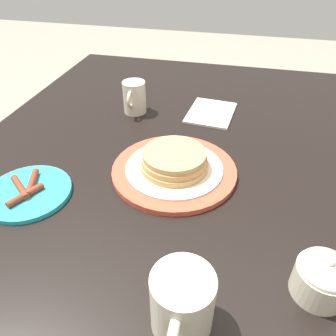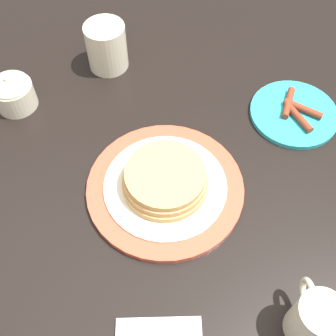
# 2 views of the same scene
# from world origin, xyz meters

# --- Properties ---
(ground_plane) EXTENTS (8.00, 8.00, 0.00)m
(ground_plane) POSITION_xyz_m (0.00, 0.00, 0.00)
(ground_plane) COLOR gray
(dining_table) EXTENTS (1.42, 1.03, 0.74)m
(dining_table) POSITION_xyz_m (0.00, 0.00, 0.64)
(dining_table) COLOR black
(dining_table) RESTS_ON ground_plane
(pancake_plate) EXTENTS (0.28, 0.28, 0.06)m
(pancake_plate) POSITION_xyz_m (0.01, 0.01, 0.76)
(pancake_plate) COLOR #DB5138
(pancake_plate) RESTS_ON dining_table
(side_plate_bacon) EXTENTS (0.18, 0.18, 0.02)m
(side_plate_bacon) POSITION_xyz_m (0.16, -0.27, 0.75)
(side_plate_bacon) COLOR #2DADBC
(side_plate_bacon) RESTS_ON dining_table
(coffee_mug) EXTENTS (0.12, 0.09, 0.10)m
(coffee_mug) POSITION_xyz_m (0.35, 0.10, 0.79)
(coffee_mug) COLOR beige
(coffee_mug) RESTS_ON dining_table
(creamer_pitcher) EXTENTS (0.11, 0.07, 0.10)m
(creamer_pitcher) POSITION_xyz_m (-0.25, -0.16, 0.79)
(creamer_pitcher) COLOR beige
(creamer_pitcher) RESTS_ON dining_table
(sugar_bowl) EXTENTS (0.08, 0.08, 0.08)m
(sugar_bowl) POSITION_xyz_m (0.25, 0.29, 0.78)
(sugar_bowl) COLOR beige
(sugar_bowl) RESTS_ON dining_table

